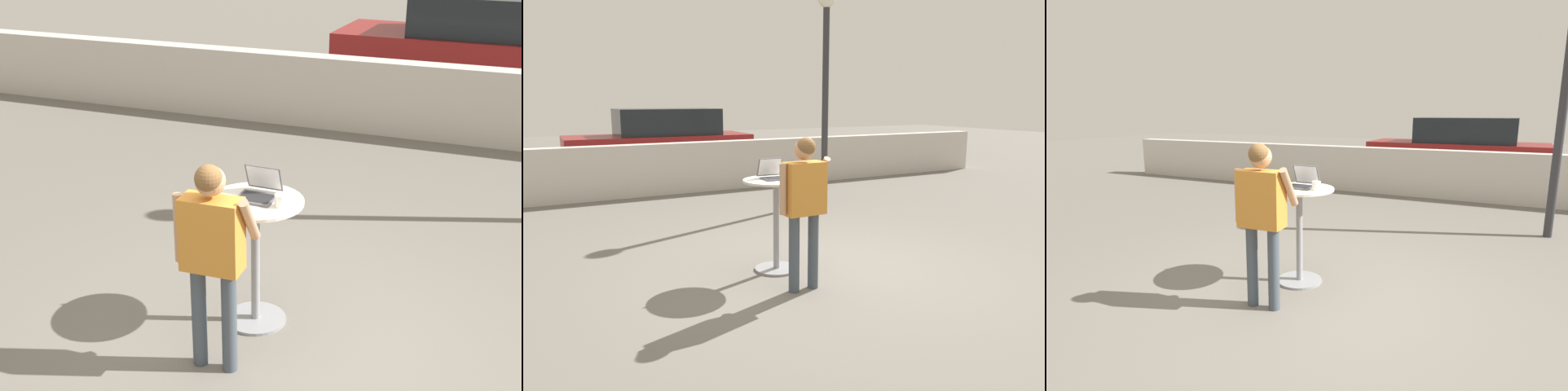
{
  "view_description": "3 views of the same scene",
  "coord_description": "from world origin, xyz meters",
  "views": [
    {
      "loc": [
        1.45,
        -4.38,
        3.19
      ],
      "look_at": [
        -0.3,
        0.1,
        1.2
      ],
      "focal_mm": 50.0,
      "sensor_mm": 36.0,
      "label": 1
    },
    {
      "loc": [
        -3.03,
        -4.66,
        1.95
      ],
      "look_at": [
        -0.33,
        0.33,
        0.87
      ],
      "focal_mm": 35.0,
      "sensor_mm": 36.0,
      "label": 2
    },
    {
      "loc": [
        1.47,
        -3.47,
        1.85
      ],
      "look_at": [
        -0.25,
        0.12,
        1.03
      ],
      "focal_mm": 28.0,
      "sensor_mm": 36.0,
      "label": 3
    }
  ],
  "objects": [
    {
      "name": "street_lamp",
      "position": [
        2.21,
        3.42,
        2.53
      ],
      "size": [
        0.32,
        0.32,
        3.87
      ],
      "color": "#2D2D33",
      "rests_on": "ground_plane"
    },
    {
      "name": "cafe_table",
      "position": [
        -0.44,
        0.32,
        0.69
      ],
      "size": [
        0.75,
        0.75,
        1.06
      ],
      "color": "gray",
      "rests_on": "ground_plane"
    },
    {
      "name": "parked_car_near_street",
      "position": [
        0.4,
        8.33,
        0.86
      ],
      "size": [
        4.63,
        1.98,
        1.7
      ],
      "color": "maroon",
      "rests_on": "ground_plane"
    },
    {
      "name": "pavement_kerb",
      "position": [
        0.0,
        5.69,
        0.52
      ],
      "size": [
        16.69,
        0.35,
        1.05
      ],
      "color": "beige",
      "rests_on": "ground_plane"
    },
    {
      "name": "standing_person",
      "position": [
        -0.48,
        -0.36,
        1.0
      ],
      "size": [
        0.56,
        0.36,
        1.58
      ],
      "color": "#424C56",
      "rests_on": "ground_plane"
    },
    {
      "name": "coffee_mug",
      "position": [
        -0.21,
        0.27,
        1.11
      ],
      "size": [
        0.13,
        0.09,
        0.1
      ],
      "color": "white",
      "rests_on": "cafe_table"
    },
    {
      "name": "ground_plane",
      "position": [
        0.0,
        0.0,
        0.0
      ],
      "size": [
        50.0,
        50.0,
        0.0
      ],
      "primitive_type": "plane",
      "color": "slate"
    },
    {
      "name": "laptop",
      "position": [
        -0.44,
        0.39,
        1.11
      ],
      "size": [
        0.3,
        0.33,
        0.23
      ],
      "color": "#515156",
      "rests_on": "cafe_table"
    }
  ]
}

